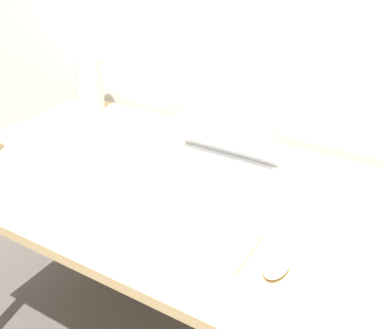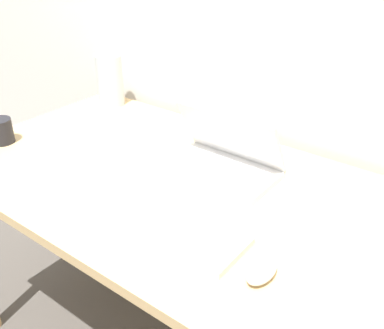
{
  "view_description": "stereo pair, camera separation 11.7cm",
  "coord_description": "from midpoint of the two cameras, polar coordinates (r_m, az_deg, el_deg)",
  "views": [
    {
      "loc": [
        0.6,
        -0.53,
        1.44
      ],
      "look_at": [
        0.07,
        0.36,
        0.86
      ],
      "focal_mm": 42.0,
      "sensor_mm": 36.0,
      "label": 1
    },
    {
      "loc": [
        0.7,
        -0.46,
        1.44
      ],
      "look_at": [
        0.07,
        0.36,
        0.86
      ],
      "focal_mm": 42.0,
      "sensor_mm": 36.0,
      "label": 2
    }
  ],
  "objects": [
    {
      "name": "mouse",
      "position": [
        1.0,
        7.35,
        -12.68
      ],
      "size": [
        0.05,
        0.1,
        0.03
      ],
      "color": "silver",
      "rests_on": "desk"
    },
    {
      "name": "desk",
      "position": [
        1.34,
        -4.19,
        -5.43
      ],
      "size": [
        1.49,
        0.8,
        0.76
      ],
      "color": "tan",
      "rests_on": "ground_plane"
    },
    {
      "name": "vase",
      "position": [
        1.83,
        -14.9,
        11.1
      ],
      "size": [
        0.1,
        0.1,
        0.29
      ],
      "color": "silver",
      "rests_on": "desk"
    },
    {
      "name": "laptop",
      "position": [
        1.35,
        0.92,
        0.94
      ],
      "size": [
        0.33,
        0.2,
        0.2
      ],
      "color": "white",
      "rests_on": "desk"
    },
    {
      "name": "keyboard",
      "position": [
        1.13,
        -6.63,
        -7.4
      ],
      "size": [
        0.47,
        0.16,
        0.02
      ],
      "color": "silver",
      "rests_on": "desk"
    }
  ]
}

